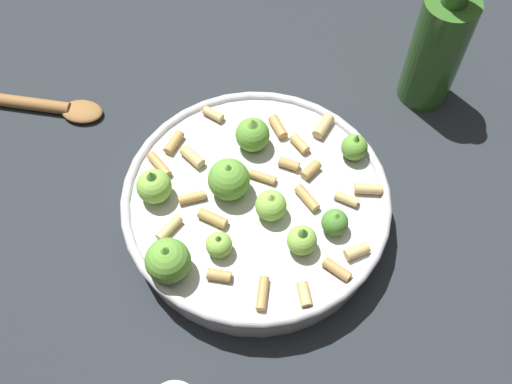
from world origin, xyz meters
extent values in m
plane|color=#23282D|center=(0.00, 0.00, 0.00)|extent=(2.40, 2.40, 0.00)
cylinder|color=#B7B7BC|center=(0.00, 0.00, 0.02)|extent=(0.28, 0.28, 0.05)
torus|color=#B7B7BC|center=(0.00, 0.00, 0.05)|extent=(0.29, 0.29, 0.01)
sphere|color=#8CC64C|center=(0.04, 0.06, 0.06)|extent=(0.03, 0.03, 0.03)
cone|color=#4C8933|center=(0.04, 0.06, 0.07)|extent=(0.01, 0.01, 0.01)
sphere|color=#609E38|center=(0.03, -0.01, 0.07)|extent=(0.04, 0.04, 0.04)
cone|color=#75B247|center=(0.03, -0.01, 0.09)|extent=(0.02, 0.02, 0.02)
sphere|color=#8CC64C|center=(-0.04, 0.06, 0.06)|extent=(0.03, 0.03, 0.03)
cone|color=#4C8933|center=(-0.04, 0.06, 0.08)|extent=(0.02, 0.02, 0.01)
sphere|color=#8CC64C|center=(-0.01, 0.02, 0.06)|extent=(0.03, 0.03, 0.03)
cone|color=#8CC64C|center=(-0.01, 0.02, 0.08)|extent=(0.02, 0.02, 0.01)
sphere|color=#4C8933|center=(-0.08, 0.04, 0.06)|extent=(0.03, 0.03, 0.03)
cone|color=#609E38|center=(-0.08, 0.04, 0.07)|extent=(0.02, 0.02, 0.01)
sphere|color=#609E38|center=(0.00, -0.07, 0.06)|extent=(0.04, 0.04, 0.04)
cone|color=#75B247|center=(0.00, -0.07, 0.08)|extent=(0.02, 0.02, 0.02)
sphere|color=#609E38|center=(0.09, 0.08, 0.07)|extent=(0.04, 0.04, 0.04)
cone|color=#609E38|center=(0.09, 0.08, 0.09)|extent=(0.02, 0.02, 0.02)
sphere|color=#8CC64C|center=(0.11, -0.01, 0.06)|extent=(0.04, 0.04, 0.04)
cone|color=#4C8933|center=(0.11, -0.01, 0.08)|extent=(0.02, 0.02, 0.02)
sphere|color=#609E38|center=(-0.11, -0.05, 0.06)|extent=(0.03, 0.03, 0.03)
cone|color=#609E38|center=(-0.11, -0.05, 0.08)|extent=(0.01, 0.01, 0.01)
cylinder|color=tan|center=(0.04, -0.11, 0.05)|extent=(0.03, 0.02, 0.01)
cylinder|color=tan|center=(0.09, -0.07, 0.05)|extent=(0.02, 0.03, 0.01)
cylinder|color=tan|center=(-0.01, -0.02, 0.05)|extent=(0.03, 0.02, 0.01)
cylinder|color=tan|center=(-0.05, 0.01, 0.05)|extent=(0.03, 0.03, 0.01)
cylinder|color=tan|center=(-0.04, -0.04, 0.05)|extent=(0.02, 0.02, 0.01)
cylinder|color=tan|center=(0.04, 0.09, 0.05)|extent=(0.03, 0.02, 0.01)
cylinder|color=tan|center=(-0.03, -0.09, 0.05)|extent=(0.02, 0.03, 0.01)
cylinder|color=tan|center=(0.09, 0.04, 0.05)|extent=(0.03, 0.03, 0.01)
cylinder|color=tan|center=(-0.12, 0.00, 0.05)|extent=(0.03, 0.01, 0.01)
cylinder|color=tan|center=(0.00, 0.11, 0.05)|extent=(0.02, 0.03, 0.01)
cylinder|color=tan|center=(0.10, -0.04, 0.05)|extent=(0.03, 0.03, 0.01)
cylinder|color=tan|center=(-0.04, 0.11, 0.05)|extent=(0.01, 0.02, 0.01)
cylinder|color=tan|center=(-0.06, -0.03, 0.05)|extent=(0.02, 0.02, 0.01)
cylinder|color=tan|center=(0.07, 0.00, 0.05)|extent=(0.03, 0.02, 0.01)
cylinder|color=tan|center=(0.05, 0.03, 0.05)|extent=(0.03, 0.02, 0.01)
cylinder|color=tan|center=(0.07, -0.05, 0.05)|extent=(0.03, 0.03, 0.01)
cylinder|color=tan|center=(-0.07, 0.09, 0.05)|extent=(0.03, 0.03, 0.01)
cylinder|color=tan|center=(-0.08, -0.08, 0.05)|extent=(0.03, 0.03, 0.01)
cylinder|color=tan|center=(-0.10, 0.07, 0.05)|extent=(0.03, 0.02, 0.01)
cylinder|color=tan|center=(-0.05, -0.06, 0.05)|extent=(0.02, 0.03, 0.01)
cylinder|color=tan|center=(-0.09, 0.01, 0.05)|extent=(0.03, 0.02, 0.01)
cylinder|color=#336023|center=(-0.22, -0.17, 0.07)|extent=(0.06, 0.06, 0.15)
ellipsoid|color=olive|center=(0.21, -0.16, 0.01)|extent=(0.06, 0.05, 0.01)
camera|label=1|loc=(0.02, 0.32, 0.59)|focal=41.97mm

